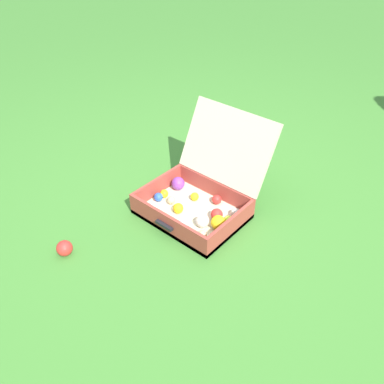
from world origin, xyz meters
TOP-DOWN VIEW (x-y plane):
  - ground_plane at (0.00, 0.00)m, footprint 16.00×16.00m
  - open_suitcase at (-0.03, 0.01)m, footprint 0.55×0.63m
  - stray_ball_on_grass at (-0.31, -0.70)m, footprint 0.08×0.08m

SIDE VIEW (x-z plane):
  - ground_plane at x=0.00m, z-range 0.00..0.00m
  - stray_ball_on_grass at x=-0.31m, z-range 0.00..0.08m
  - open_suitcase at x=-0.03m, z-range -0.14..0.36m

